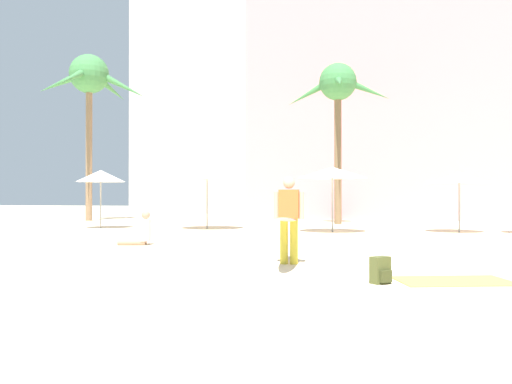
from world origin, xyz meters
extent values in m
plane|color=beige|center=(0.00, 0.00, 0.00)|extent=(120.00, 120.00, 0.00)
cube|color=pink|center=(7.93, 29.05, 7.07)|extent=(25.54, 11.19, 14.14)
cube|color=#BCB7AD|center=(-6.96, 35.53, 13.02)|extent=(17.52, 8.64, 26.04)
cylinder|color=brown|center=(0.65, 18.86, 3.45)|extent=(0.35, 0.35, 6.89)
sphere|color=#428447|center=(0.65, 18.86, 6.89)|extent=(1.80, 1.80, 1.80)
cone|color=#428447|center=(2.11, 19.11, 6.47)|extent=(2.24, 0.76, 1.21)
cone|color=#428447|center=(0.66, 20.39, 6.61)|extent=(0.41, 2.25, 0.94)
cone|color=#428447|center=(-0.79, 18.98, 6.39)|extent=(2.18, 0.58, 1.37)
cone|color=#428447|center=(0.74, 17.35, 6.57)|extent=(0.54, 2.26, 1.03)
cylinder|color=#896B4C|center=(-12.90, 19.83, 4.04)|extent=(0.35, 0.35, 8.08)
sphere|color=#428447|center=(-12.90, 19.83, 8.08)|extent=(2.13, 2.13, 2.13)
cone|color=#428447|center=(-11.14, 20.11, 7.45)|extent=(2.75, 0.89, 1.69)
cone|color=#428447|center=(-12.55, 21.66, 7.64)|extent=(0.99, 2.85, 1.33)
cone|color=#428447|center=(-14.77, 20.02, 7.69)|extent=(2.86, 0.75, 1.23)
cone|color=#428447|center=(-12.80, 18.02, 7.52)|extent=(0.62, 2.78, 1.56)
cylinder|color=gray|center=(0.58, 13.24, 1.23)|extent=(0.06, 0.06, 2.46)
cone|color=white|center=(0.58, 13.24, 2.24)|extent=(2.63, 2.63, 0.43)
cylinder|color=gray|center=(-4.57, 14.20, 1.21)|extent=(0.06, 0.06, 2.42)
cone|color=beige|center=(-4.57, 14.20, 2.23)|extent=(2.70, 2.70, 0.38)
cylinder|color=gray|center=(5.24, 13.96, 1.13)|extent=(0.06, 0.06, 2.25)
cone|color=white|center=(5.24, 13.96, 2.05)|extent=(2.22, 2.22, 0.40)
cylinder|color=gray|center=(-9.11, 13.83, 1.23)|extent=(0.06, 0.06, 2.46)
cone|color=white|center=(-9.11, 13.83, 2.21)|extent=(2.02, 2.02, 0.49)
cube|color=#F4CC4C|center=(2.89, 2.39, 0.01)|extent=(1.99, 1.43, 0.01)
cube|color=#4C5127|center=(1.71, 1.98, 0.21)|extent=(0.34, 0.33, 0.42)
cube|color=#3C411F|center=(1.79, 1.89, 0.13)|extent=(0.20, 0.18, 0.18)
cylinder|color=tan|center=(-4.72, 7.10, 0.08)|extent=(0.77, 0.29, 0.16)
cylinder|color=tan|center=(-4.76, 7.30, 0.08)|extent=(0.77, 0.29, 0.16)
cube|color=white|center=(-4.37, 7.27, 0.41)|extent=(0.29, 0.43, 0.58)
sphere|color=tan|center=(-4.37, 7.27, 0.84)|extent=(0.28, 0.28, 0.24)
cylinder|color=gold|center=(0.14, 4.01, 0.46)|extent=(0.16, 0.16, 0.92)
cylinder|color=gold|center=(-0.06, 4.01, 0.46)|extent=(0.16, 0.16, 0.92)
cube|color=orange|center=(0.04, 4.01, 1.21)|extent=(0.40, 0.23, 0.58)
sphere|color=#D1A889|center=(0.04, 4.01, 1.64)|extent=(0.24, 0.24, 0.24)
cylinder|color=#D1A889|center=(0.29, 4.01, 1.17)|extent=(0.10, 0.10, 0.55)
cylinder|color=#D1A889|center=(-0.21, 4.00, 1.17)|extent=(0.10, 0.10, 0.55)
ellipsoid|color=beige|center=(0.04, 3.71, 0.90)|extent=(0.47, 2.87, 0.25)
ellipsoid|color=#9C2C6F|center=(0.04, 3.71, 0.90)|extent=(0.50, 2.88, 0.22)
cube|color=black|center=(-0.02, 4.84, 0.71)|extent=(0.02, 0.11, 0.19)
camera|label=1|loc=(1.26, -6.28, 1.37)|focal=36.13mm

